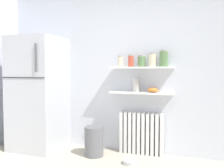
# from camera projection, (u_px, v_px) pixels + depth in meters

# --- Properties ---
(back_wall) EXTENTS (7.04, 0.10, 2.60)m
(back_wall) POSITION_uv_depth(u_px,v_px,m) (139.00, 66.00, 3.59)
(back_wall) COLOR silver
(back_wall) RESTS_ON ground_plane
(refrigerator) EXTENTS (0.74, 0.73, 1.75)m
(refrigerator) POSITION_uv_depth(u_px,v_px,m) (38.00, 93.00, 3.73)
(refrigerator) COLOR #B7BABF
(refrigerator) RESTS_ON ground_plane
(radiator) EXTENTS (0.65, 0.12, 0.61)m
(radiator) POSITION_uv_depth(u_px,v_px,m) (141.00, 133.00, 3.49)
(radiator) COLOR white
(radiator) RESTS_ON ground_plane
(wall_shelf_lower) EXTENTS (0.93, 0.22, 0.02)m
(wall_shelf_lower) POSITION_uv_depth(u_px,v_px,m) (141.00, 93.00, 3.43)
(wall_shelf_lower) COLOR white
(wall_shelf_upper) EXTENTS (0.93, 0.22, 0.02)m
(wall_shelf_upper) POSITION_uv_depth(u_px,v_px,m) (141.00, 68.00, 3.41)
(wall_shelf_upper) COLOR white
(storage_jar_0) EXTENTS (0.08, 0.08, 0.17)m
(storage_jar_0) POSITION_uv_depth(u_px,v_px,m) (121.00, 61.00, 3.51)
(storage_jar_0) COLOR beige
(storage_jar_0) RESTS_ON wall_shelf_upper
(storage_jar_1) EXTENTS (0.08, 0.08, 0.18)m
(storage_jar_1) POSITION_uv_depth(u_px,v_px,m) (131.00, 61.00, 3.46)
(storage_jar_1) COLOR #C64C38
(storage_jar_1) RESTS_ON wall_shelf_upper
(storage_jar_2) EXTENTS (0.11, 0.11, 0.17)m
(storage_jar_2) POSITION_uv_depth(u_px,v_px,m) (141.00, 61.00, 3.41)
(storage_jar_2) COLOR #5B7F4C
(storage_jar_2) RESTS_ON wall_shelf_upper
(storage_jar_3) EXTENTS (0.12, 0.12, 0.20)m
(storage_jar_3) POSITION_uv_depth(u_px,v_px,m) (152.00, 60.00, 3.35)
(storage_jar_3) COLOR beige
(storage_jar_3) RESTS_ON wall_shelf_upper
(storage_jar_4) EXTENTS (0.12, 0.12, 0.23)m
(storage_jar_4) POSITION_uv_depth(u_px,v_px,m) (164.00, 59.00, 3.30)
(storage_jar_4) COLOR #5B7F4C
(storage_jar_4) RESTS_ON wall_shelf_upper
(vase) EXTENTS (0.10, 0.10, 0.20)m
(vase) POSITION_uv_depth(u_px,v_px,m) (136.00, 85.00, 3.45)
(vase) COLOR #B2ADA8
(vase) RESTS_ON wall_shelf_lower
(shelf_bowl) EXTENTS (0.16, 0.16, 0.07)m
(shelf_bowl) POSITION_uv_depth(u_px,v_px,m) (153.00, 90.00, 3.37)
(shelf_bowl) COLOR orange
(shelf_bowl) RESTS_ON wall_shelf_lower
(trash_bin) EXTENTS (0.27, 0.27, 0.43)m
(trash_bin) POSITION_uv_depth(u_px,v_px,m) (94.00, 141.00, 3.42)
(trash_bin) COLOR slate
(trash_bin) RESTS_ON ground_plane
(pet_food_bowl) EXTENTS (0.20, 0.20, 0.05)m
(pet_food_bowl) POSITION_uv_depth(u_px,v_px,m) (130.00, 162.00, 3.13)
(pet_food_bowl) COLOR #B7B7BC
(pet_food_bowl) RESTS_ON ground_plane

